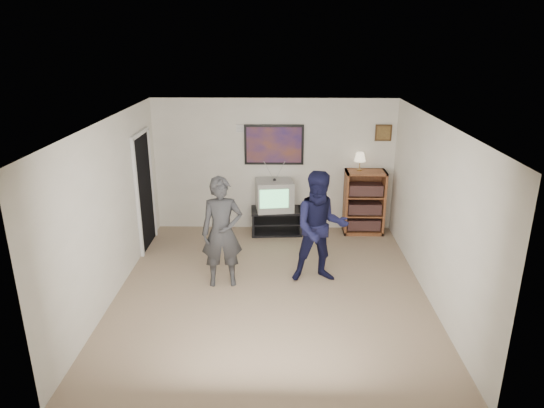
{
  "coord_description": "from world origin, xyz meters",
  "views": [
    {
      "loc": [
        0.13,
        -6.33,
        3.57
      ],
      "look_at": [
        -0.0,
        0.59,
        1.15
      ],
      "focal_mm": 32.0,
      "sensor_mm": 36.0,
      "label": 1
    }
  ],
  "objects_px": {
    "crt_television": "(274,195)",
    "bookshelf": "(364,202)",
    "media_stand": "(276,221)",
    "person_tall": "(222,232)",
    "person_short": "(320,228)"
  },
  "relations": [
    {
      "from": "crt_television",
      "to": "bookshelf",
      "type": "bearing_deg",
      "value": -6.39
    },
    {
      "from": "crt_television",
      "to": "bookshelf",
      "type": "xyz_separation_m",
      "value": [
        1.68,
        0.05,
        -0.15
      ]
    },
    {
      "from": "crt_television",
      "to": "person_short",
      "type": "height_order",
      "value": "person_short"
    },
    {
      "from": "crt_television",
      "to": "bookshelf",
      "type": "distance_m",
      "value": 1.69
    },
    {
      "from": "person_tall",
      "to": "person_short",
      "type": "xyz_separation_m",
      "value": [
        1.45,
        0.15,
        0.03
      ]
    },
    {
      "from": "media_stand",
      "to": "crt_television",
      "type": "relative_size",
      "value": 1.45
    },
    {
      "from": "crt_television",
      "to": "person_tall",
      "type": "relative_size",
      "value": 0.4
    },
    {
      "from": "crt_television",
      "to": "person_tall",
      "type": "xyz_separation_m",
      "value": [
        -0.74,
        -2.02,
        0.08
      ]
    },
    {
      "from": "crt_television",
      "to": "bookshelf",
      "type": "height_order",
      "value": "bookshelf"
    },
    {
      "from": "bookshelf",
      "to": "person_short",
      "type": "distance_m",
      "value": 2.17
    },
    {
      "from": "crt_television",
      "to": "person_tall",
      "type": "distance_m",
      "value": 2.15
    },
    {
      "from": "media_stand",
      "to": "person_tall",
      "type": "distance_m",
      "value": 2.24
    },
    {
      "from": "bookshelf",
      "to": "person_short",
      "type": "bearing_deg",
      "value": -116.86
    },
    {
      "from": "media_stand",
      "to": "bookshelf",
      "type": "distance_m",
      "value": 1.69
    },
    {
      "from": "media_stand",
      "to": "person_tall",
      "type": "relative_size",
      "value": 0.58
    }
  ]
}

